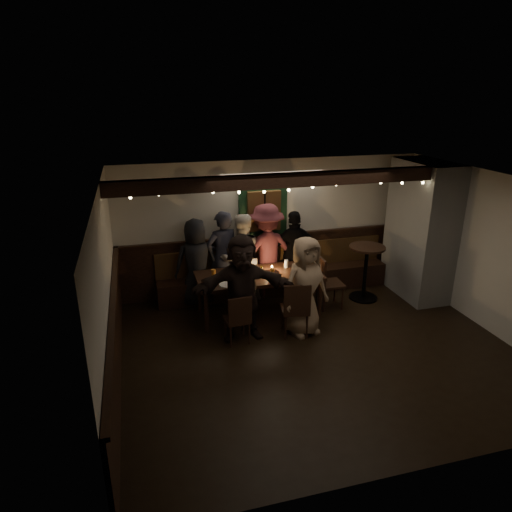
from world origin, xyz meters
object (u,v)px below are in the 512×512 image
object	(u,v)px
chair_near_left	(238,317)
high_top	(366,266)
person_e	(294,253)
person_g	(305,286)
person_a	(197,263)
dining_table	(259,278)
chair_end	(326,279)
chair_near_right	(296,307)
person_f	(242,288)
person_c	(241,258)
person_b	(223,257)
person_d	(266,251)

from	to	relation	value
chair_near_left	high_top	distance (m)	2.90
person_e	person_g	world-z (taller)	same
person_a	person_e	xyz separation A→B (m)	(1.91, 0.02, 0.01)
dining_table	person_a	xyz separation A→B (m)	(-0.99, 0.73, 0.11)
chair_end	chair_near_right	bearing A→B (deg)	-135.29
person_f	person_a	bearing A→B (deg)	114.78
high_top	person_a	world-z (taller)	person_a
chair_near_left	high_top	size ratio (longest dim) A/B	0.79
person_a	chair_near_right	bearing A→B (deg)	127.52
high_top	dining_table	bearing A→B (deg)	-176.57
dining_table	person_g	distance (m)	0.98
person_g	person_e	bearing A→B (deg)	62.54
chair_near_left	person_a	world-z (taller)	person_a
high_top	person_c	xyz separation A→B (m)	(-2.29, 0.57, 0.18)
chair_near_right	person_c	world-z (taller)	person_c
chair_near_right	person_c	xyz separation A→B (m)	(-0.52, 1.61, 0.31)
high_top	person_g	bearing A→B (deg)	-149.71
high_top	person_b	size ratio (longest dim) A/B	0.60
chair_near_left	person_d	world-z (taller)	person_d
chair_near_left	person_e	distance (m)	2.24
person_e	person_d	bearing A→B (deg)	1.46
chair_near_left	high_top	bearing A→B (deg)	20.30
person_f	person_g	distance (m)	1.02
dining_table	person_e	size ratio (longest dim) A/B	1.31
person_d	person_g	bearing A→B (deg)	84.88
chair_near_left	chair_near_right	size ratio (longest dim) A/B	0.88
chair_near_left	person_c	bearing A→B (deg)	75.06
person_c	person_g	bearing A→B (deg)	101.52
chair_end	person_b	world-z (taller)	person_b
dining_table	person_e	distance (m)	1.20
person_g	chair_near_right	bearing A→B (deg)	-164.12
person_d	person_a	bearing A→B (deg)	-10.71
chair_near_left	person_f	distance (m)	0.46
chair_end	person_d	distance (m)	1.25
chair_near_right	person_c	size ratio (longest dim) A/B	0.56
person_b	person_e	size ratio (longest dim) A/B	1.06
person_d	chair_end	bearing A→B (deg)	127.03
dining_table	person_g	xyz separation A→B (m)	(0.55, -0.80, 0.12)
dining_table	person_g	world-z (taller)	person_g
person_a	person_c	size ratio (longest dim) A/B	0.97
person_b	person_f	xyz separation A→B (m)	(0.03, -1.44, -0.01)
high_top	person_e	world-z (taller)	person_e
person_b	person_e	distance (m)	1.42
person_a	person_b	size ratio (longest dim) A/B	0.94
person_b	person_c	bearing A→B (deg)	157.81
chair_end	person_d	size ratio (longest dim) A/B	0.54
chair_near_right	person_b	bearing A→B (deg)	117.36
person_d	person_g	world-z (taller)	person_d
high_top	person_f	world-z (taller)	person_f
chair_near_right	person_c	bearing A→B (deg)	107.92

